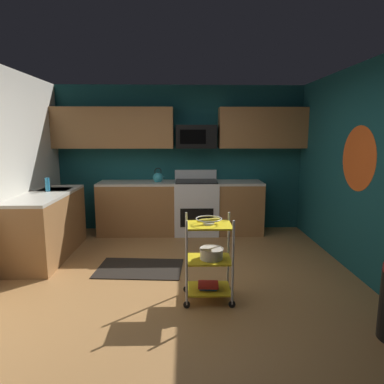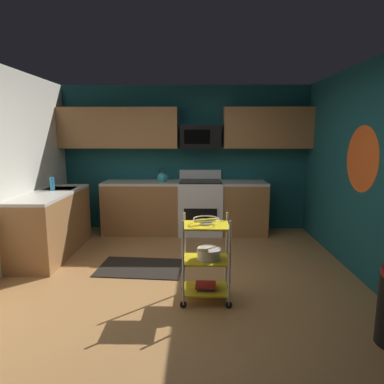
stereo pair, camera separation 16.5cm
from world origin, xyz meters
name	(u,v)px [view 1 (the left image)]	position (x,y,z in m)	size (l,w,h in m)	color
floor	(179,284)	(0.00, 0.00, -0.02)	(4.40, 4.80, 0.04)	#A87542
wall_back	(181,159)	(0.00, 2.43, 1.30)	(4.52, 0.06, 2.60)	#14474C
wall_right	(374,174)	(2.23, 0.00, 1.30)	(0.06, 4.80, 2.60)	#14474C
wall_flower_decal	(358,159)	(2.20, 0.32, 1.45)	(0.81, 0.81, 0.00)	#E5591E
counter_run	(137,213)	(-0.71, 1.68, 0.46)	(3.63, 2.27, 0.92)	#9E6B3D
oven_range	(196,206)	(0.27, 2.10, 0.48)	(0.76, 0.65, 1.10)	white
upper_cabinets	(177,128)	(-0.06, 2.23, 1.85)	(4.40, 0.33, 0.70)	#9E6B3D
microwave	(196,137)	(0.27, 2.21, 1.70)	(0.70, 0.39, 0.40)	black
rolling_cart	(208,259)	(0.31, -0.42, 0.45)	(0.53, 0.38, 0.91)	silver
fruit_bowl	(209,220)	(0.31, -0.42, 0.88)	(0.27, 0.27, 0.07)	silver
mixing_bowl_large	(211,253)	(0.34, -0.42, 0.52)	(0.25, 0.25, 0.11)	silver
book_stack	(208,286)	(0.31, -0.42, 0.16)	(0.23, 0.20, 0.05)	#1E4C8C
kettle	(158,178)	(-0.39, 2.10, 1.00)	(0.21, 0.18, 0.26)	teal
dish_soap_bottle	(47,185)	(-1.93, 1.14, 1.02)	(0.06, 0.06, 0.20)	#2D8CBF
floor_rug	(140,268)	(-0.53, 0.44, 0.01)	(1.10, 0.70, 0.01)	black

